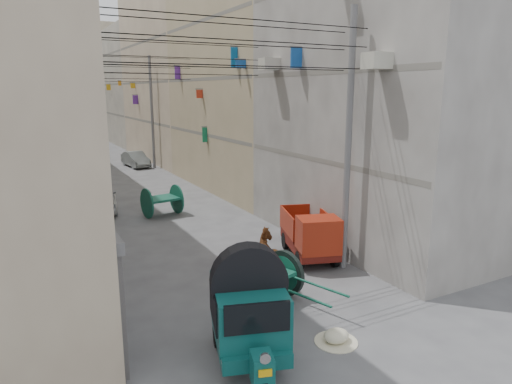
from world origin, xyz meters
TOP-DOWN VIEW (x-y plane):
  - building_row_right at (8.00, 34.13)m, footprint 8.00×62.00m
  - end_cap_building at (0.00, 66.00)m, footprint 22.00×10.00m
  - shutters_left at (-3.92, 10.38)m, footprint 0.18×14.40m
  - signboards at (-0.01, 21.66)m, footprint 8.22×40.52m
  - ac_units at (3.65, 7.67)m, footprint 0.70×6.55m
  - utility_poles at (0.00, 17.00)m, footprint 7.40×22.20m
  - overhead_cables at (0.00, 14.40)m, footprint 7.40×22.52m
  - auto_rickshaw at (-1.46, 2.80)m, footprint 2.11×2.89m
  - tonga_cart at (0.30, 4.96)m, footprint 1.93×3.06m
  - mini_truck at (3.03, 6.96)m, footprint 2.20×3.26m
  - second_cart at (0.26, 14.84)m, footprint 1.72×1.57m
  - feed_sack at (0.61, 2.49)m, footprint 0.62×0.49m
  - horse at (0.98, 5.92)m, footprint 0.86×1.84m
  - distant_car_white at (-2.06, 16.90)m, footprint 1.91×3.62m
  - distant_car_grey at (2.50, 29.15)m, footprint 1.55×3.53m
  - distant_car_green at (-0.34, 43.87)m, footprint 2.01×3.95m

SIDE VIEW (x-z plane):
  - feed_sack at x=0.61m, z-range 0.00..0.31m
  - distant_car_green at x=-0.34m, z-range 0.00..1.10m
  - distant_car_grey at x=2.50m, z-range 0.00..1.13m
  - distant_car_white at x=-2.06m, z-range 0.00..1.17m
  - tonga_cart at x=0.30m, z-range 0.03..1.32m
  - second_cart at x=0.26m, z-range 0.05..1.40m
  - horse at x=0.98m, z-range 0.00..1.54m
  - mini_truck at x=3.03m, z-range -0.03..1.65m
  - auto_rickshaw at x=-1.46m, z-range 0.17..2.13m
  - shutters_left at x=-3.92m, z-range 0.06..2.93m
  - signboards at x=-0.01m, z-range 0.59..6.27m
  - utility_poles at x=0.00m, z-range 0.00..8.00m
  - building_row_right at x=8.00m, z-range -0.54..13.46m
  - end_cap_building at x=0.00m, z-range 0.00..13.00m
  - overhead_cables at x=0.00m, z-range 6.20..7.33m
  - ac_units at x=3.65m, z-range 5.76..9.11m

